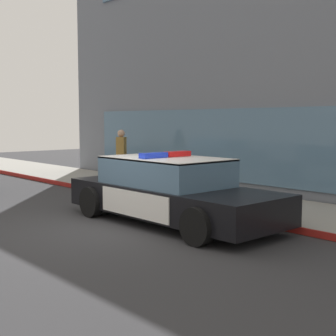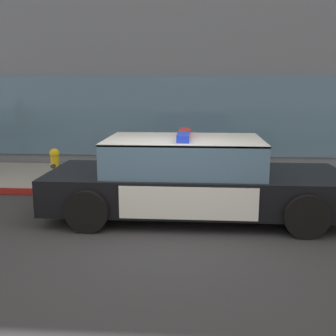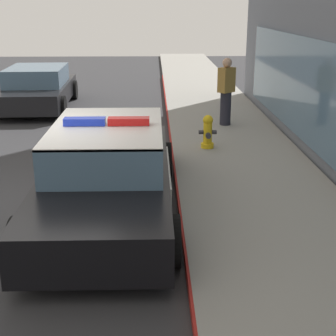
{
  "view_description": "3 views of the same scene",
  "coord_description": "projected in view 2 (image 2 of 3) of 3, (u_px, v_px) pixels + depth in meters",
  "views": [
    {
      "loc": [
        7.84,
        -5.51,
        2.16
      ],
      "look_at": [
        -0.51,
        1.92,
        1.05
      ],
      "focal_mm": 51.3,
      "sensor_mm": 36.0,
      "label": 1
    },
    {
      "loc": [
        0.46,
        -5.69,
        2.27
      ],
      "look_at": [
        -0.06,
        1.55,
        0.78
      ],
      "focal_mm": 43.31,
      "sensor_mm": 36.0,
      "label": 2
    },
    {
      "loc": [
        7.65,
        1.91,
        3.15
      ],
      "look_at": [
        0.22,
        2.12,
        0.67
      ],
      "focal_mm": 52.83,
      "sensor_mm": 36.0,
      "label": 3
    }
  ],
  "objects": [
    {
      "name": "ground",
      "position": [
        165.0,
        240.0,
        6.05
      ],
      "size": [
        48.0,
        48.0,
        0.0
      ],
      "primitive_type": "plane",
      "color": "#303033"
    },
    {
      "name": "sidewalk",
      "position": [
        177.0,
        179.0,
        9.64
      ],
      "size": [
        48.0,
        2.74,
        0.15
      ],
      "primitive_type": "cube",
      "color": "gray",
      "rests_on": "ground"
    },
    {
      "name": "storefront_building",
      "position": [
        255.0,
        9.0,
        14.69
      ],
      "size": [
        24.37,
        9.97,
        9.93
      ],
      "color": "slate",
      "rests_on": "ground"
    },
    {
      "name": "fire_hydrant",
      "position": [
        55.0,
        165.0,
        9.14
      ],
      "size": [
        0.34,
        0.39,
        0.73
      ],
      "color": "gold",
      "rests_on": "sidewalk"
    },
    {
      "name": "police_cruiser",
      "position": [
        192.0,
        178.0,
        7.05
      ],
      "size": [
        5.07,
        2.09,
        1.49
      ],
      "rotation": [
        0.0,
        0.0,
        -0.0
      ],
      "color": "black",
      "rests_on": "ground"
    },
    {
      "name": "curb_red_paint",
      "position": [
        174.0,
        194.0,
        8.28
      ],
      "size": [
        28.8,
        0.04,
        0.14
      ],
      "primitive_type": "cube",
      "color": "maroon",
      "rests_on": "ground"
    }
  ]
}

